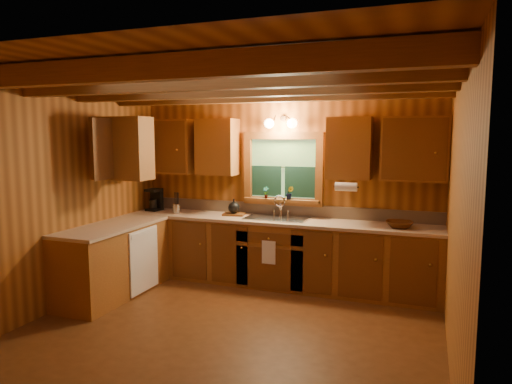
{
  "coord_description": "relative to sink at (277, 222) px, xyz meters",
  "views": [
    {
      "loc": [
        1.85,
        -4.2,
        2.0
      ],
      "look_at": [
        0.0,
        0.8,
        1.35
      ],
      "focal_mm": 32.56,
      "sensor_mm": 36.0,
      "label": 1
    }
  ],
  "objects": [
    {
      "name": "coffee_maker",
      "position": [
        -1.91,
        0.05,
        0.2
      ],
      "size": [
        0.18,
        0.23,
        0.32
      ],
      "rotation": [
        0.0,
        0.0,
        -0.1
      ],
      "color": "black",
      "rests_on": "countertop"
    },
    {
      "name": "countertop",
      "position": [
        -0.48,
        -0.31,
        0.02
      ],
      "size": [
        4.2,
        2.24,
        0.04
      ],
      "color": "tan",
      "rests_on": "base_cabinets"
    },
    {
      "name": "room",
      "position": [
        0.0,
        -1.6,
        0.44
      ],
      "size": [
        4.2,
        4.2,
        4.2
      ],
      "color": "#583215",
      "rests_on": "ground"
    },
    {
      "name": "backsplash",
      "position": [
        0.0,
        0.28,
        0.12
      ],
      "size": [
        4.2,
        0.02,
        0.16
      ],
      "primitive_type": "cube",
      "color": "tan",
      "rests_on": "room"
    },
    {
      "name": "wall_sconce",
      "position": [
        0.0,
        0.14,
        1.31
      ],
      "size": [
        0.45,
        0.21,
        0.17
      ],
      "color": "black",
      "rests_on": "room"
    },
    {
      "name": "potted_plant_right",
      "position": [
        0.12,
        0.18,
        0.37
      ],
      "size": [
        0.12,
        0.1,
        0.18
      ],
      "primitive_type": "imported",
      "rotation": [
        0.0,
        0.0,
        0.25
      ],
      "color": "#5E3314",
      "rests_on": "window_sill"
    },
    {
      "name": "sink",
      "position": [
        0.0,
        0.0,
        0.0
      ],
      "size": [
        0.82,
        0.48,
        0.43
      ],
      "color": "silver",
      "rests_on": "countertop"
    },
    {
      "name": "base_cabinets",
      "position": [
        -0.49,
        -0.32,
        -0.43
      ],
      "size": [
        4.2,
        2.22,
        0.86
      ],
      "color": "brown",
      "rests_on": "ground"
    },
    {
      "name": "utensil_crock",
      "position": [
        -1.48,
        -0.08,
        0.12
      ],
      "size": [
        0.11,
        0.11,
        0.3
      ],
      "rotation": [
        0.0,
        0.0,
        -0.05
      ],
      "color": "silver",
      "rests_on": "countertop"
    },
    {
      "name": "wicker_basket",
      "position": [
        1.57,
        -0.08,
        0.08
      ],
      "size": [
        0.35,
        0.35,
        0.08
      ],
      "primitive_type": "imported",
      "rotation": [
        0.0,
        0.0,
        0.08
      ],
      "color": "#48230C",
      "rests_on": "countertop"
    },
    {
      "name": "upper_cabinets",
      "position": [
        -0.56,
        -0.18,
        0.98
      ],
      "size": [
        4.19,
        1.77,
        0.78
      ],
      "color": "brown",
      "rests_on": "room"
    },
    {
      "name": "potted_plant_left",
      "position": [
        -0.22,
        0.18,
        0.37
      ],
      "size": [
        0.09,
        0.07,
        0.16
      ],
      "primitive_type": "imported",
      "rotation": [
        0.0,
        0.0,
        -0.14
      ],
      "color": "#5E3314",
      "rests_on": "window_sill"
    },
    {
      "name": "ceiling_beams",
      "position": [
        0.0,
        -1.6,
        1.63
      ],
      "size": [
        4.2,
        2.54,
        0.18
      ],
      "color": "brown",
      "rests_on": "room"
    },
    {
      "name": "window_sill",
      "position": [
        0.0,
        0.22,
        0.26
      ],
      "size": [
        1.06,
        0.14,
        0.04
      ],
      "primitive_type": "cube",
      "color": "brown",
      "rests_on": "room"
    },
    {
      "name": "dish_towel",
      "position": [
        0.0,
        -0.34,
        -0.34
      ],
      "size": [
        0.18,
        0.01,
        0.3
      ],
      "primitive_type": "cube",
      "color": "white",
      "rests_on": "base_cabinets"
    },
    {
      "name": "teakettle",
      "position": [
        -0.64,
        0.05,
        0.15
      ],
      "size": [
        0.16,
        0.16,
        0.2
      ],
      "rotation": [
        0.0,
        0.0,
        -0.08
      ],
      "color": "black",
      "rests_on": "cutting_board"
    },
    {
      "name": "paper_towel_roll",
      "position": [
        0.92,
        -0.07,
        0.51
      ],
      "size": [
        0.27,
        0.11,
        0.11
      ],
      "primitive_type": "cylinder",
      "rotation": [
        0.0,
        1.57,
        0.0
      ],
      "color": "white",
      "rests_on": "upper_cabinets"
    },
    {
      "name": "cutting_board",
      "position": [
        -0.64,
        0.05,
        0.06
      ],
      "size": [
        0.32,
        0.25,
        0.03
      ],
      "primitive_type": "cube",
      "rotation": [
        0.0,
        0.0,
        0.16
      ],
      "color": "#5E3314",
      "rests_on": "countertop"
    },
    {
      "name": "dishwasher_panel",
      "position": [
        -1.47,
        -0.92,
        -0.43
      ],
      "size": [
        0.02,
        0.6,
        0.8
      ],
      "primitive_type": "cube",
      "color": "white",
      "rests_on": "base_cabinets"
    },
    {
      "name": "window",
      "position": [
        0.0,
        0.26,
        0.67
      ],
      "size": [
        1.12,
        0.08,
        1.0
      ],
      "color": "brown",
      "rests_on": "room"
    }
  ]
}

